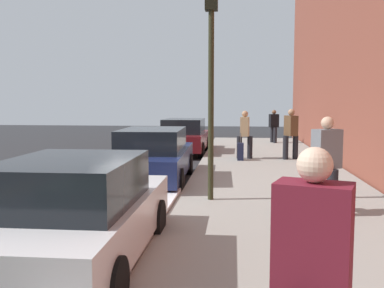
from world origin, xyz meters
The scene contains 14 objects.
ground_plane centered at (0.00, 0.00, 0.00)m, with size 56.00×56.00×0.00m, color #28282B.
sidewalk centered at (0.00, -3.30, 0.07)m, with size 28.00×4.60×0.15m, color gray.
lane_stripe_centre centered at (0.00, 3.20, 0.00)m, with size 28.00×0.14×0.01m, color gold.
snow_bank_curb centered at (-4.78, -0.70, 0.11)m, with size 7.33×0.56×0.22m, color white.
parked_car_white centered at (-5.56, -0.15, 0.76)m, with size 4.19×1.92×1.51m.
parked_car_navy centered at (0.55, 0.00, 0.76)m, with size 4.76×2.01×1.51m.
parked_car_maroon centered at (7.14, -0.04, 0.76)m, with size 4.24×1.93×1.51m.
pedestrian_brown_coat centered at (4.86, -4.22, 1.12)m, with size 0.57×0.57×1.82m.
pedestrian_black_coat centered at (11.22, -4.13, 1.04)m, with size 0.53×0.52×1.67m.
pedestrian_burgundy_coat centered at (-8.18, -2.78, 1.11)m, with size 0.57×0.56×1.81m.
pedestrian_tan_coat centered at (4.86, -2.56, 1.09)m, with size 0.50×0.58×1.76m.
pedestrian_grey_coat centered at (-2.80, -3.95, 1.12)m, with size 0.56×0.58×1.82m.
traffic_light_pole centered at (-1.91, -1.73, 3.28)m, with size 0.35×0.26×4.66m.
rolling_suitcase centered at (4.40, -2.40, 0.46)m, with size 0.34×0.22×0.98m.
Camera 1 is at (-11.01, -2.28, 2.25)m, focal length 40.37 mm.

